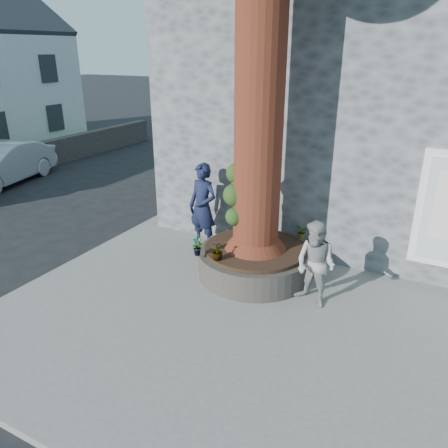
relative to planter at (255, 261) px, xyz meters
The scene contains 13 objects.
ground 2.19m from the planter, 111.80° to the right, with size 120.00×120.00×0.00m, color black.
pavement 1.27m from the planter, 55.01° to the right, with size 9.00×8.00×0.12m, color slate.
yellow_line 4.00m from the planter, 165.44° to the right, with size 0.10×30.00×0.01m, color yellow.
stone_shop 6.12m from the planter, 71.86° to the left, with size 10.30×8.30×6.30m.
planter is the anchor object (origin of this frame).
man 1.82m from the planter, 159.06° to the left, with size 0.73×0.48×2.00m, color #121933.
woman 1.58m from the planter, 21.21° to the right, with size 0.77×0.60×1.58m, color #979691.
shopping_bag 1.34m from the planter, 162.88° to the left, with size 0.20×0.12×0.28m, color white.
car_silver 10.81m from the planter, 168.71° to the left, with size 1.50×4.31×1.42m, color #B0B4B8.
plant_a 1.30m from the planter, 135.00° to the right, with size 0.20×0.13×0.37m, color gray.
plant_b 1.29m from the planter, 135.00° to the right, with size 0.19×0.18×0.34m, color gray.
plant_c 1.06m from the planter, 115.55° to the right, with size 0.21×0.21×0.38m, color gray.
plant_d 1.18m from the planter, 51.49° to the left, with size 0.26×0.23×0.29m, color gray.
Camera 1 is at (3.98, -5.34, 4.42)m, focal length 35.00 mm.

